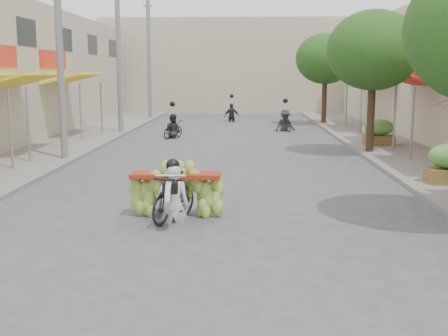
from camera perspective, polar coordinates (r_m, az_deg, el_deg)
ground at (r=7.47m, az=-3.65°, el=-14.02°), size 120.00×120.00×0.00m
sidewalk_left at (r=23.31m, az=-17.38°, el=1.97°), size 4.00×60.00×0.12m
sidewalk_right at (r=22.89m, az=17.90°, el=1.81°), size 4.00×60.00×0.12m
far_building at (r=44.82m, az=1.04°, el=10.29°), size 20.00×6.00×7.00m
utility_pole_mid at (r=19.79m, az=-16.39°, el=12.25°), size 0.60×0.24×8.00m
utility_pole_far at (r=28.48m, az=-10.66°, el=11.55°), size 0.60×0.24×8.00m
utility_pole_back at (r=37.32m, az=-7.63°, el=11.14°), size 0.60×0.24×8.00m
street_tree_mid at (r=21.35m, az=14.96°, el=11.44°), size 3.40×3.40×5.25m
street_tree_far at (r=33.15m, az=10.26°, el=10.85°), size 3.40×3.40×5.25m
produce_crate_far at (r=23.57m, az=15.45°, el=3.74°), size 1.20×0.88×1.16m
banana_motorbike at (r=11.58m, az=-5.06°, el=-1.70°), size 2.20×1.85×2.20m
pedestrian at (r=24.32m, az=14.39°, el=4.35°), size 0.86×0.82×1.52m
bg_motorbike_a at (r=26.15m, az=-5.24°, el=4.73°), size 1.09×1.54×1.95m
bg_motorbike_b at (r=29.24m, az=6.23°, el=5.40°), size 1.18×1.65×1.95m
bg_motorbike_c at (r=35.08m, az=0.79°, el=6.12°), size 1.07×1.48×1.95m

